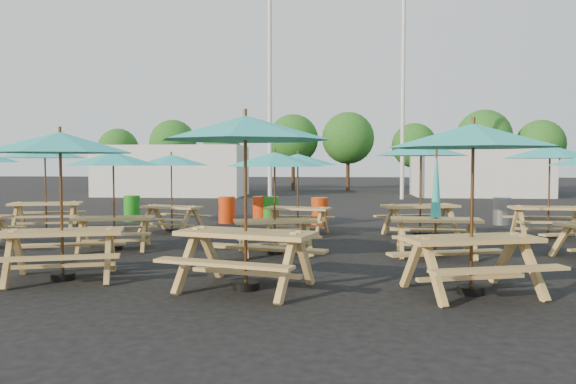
# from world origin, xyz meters

# --- Properties ---
(ground) EXTENTS (120.00, 120.00, 0.00)m
(ground) POSITION_xyz_m (0.00, 0.00, 0.00)
(ground) COLOR black
(ground) RESTS_ON ground
(picnic_unit_2) EXTENTS (2.81, 2.81, 2.32)m
(picnic_unit_2) POSITION_xyz_m (-6.57, 1.64, 2.03)
(picnic_unit_2) COLOR tan
(picnic_unit_2) RESTS_ON ground
(picnic_unit_3) EXTENTS (2.89, 2.89, 2.35)m
(picnic_unit_3) POSITION_xyz_m (-3.05, -4.37, 2.06)
(picnic_unit_3) COLOR tan
(picnic_unit_3) RESTS_ON ground
(picnic_unit_4) EXTENTS (2.46, 2.46, 2.10)m
(picnic_unit_4) POSITION_xyz_m (-3.44, -1.35, 1.84)
(picnic_unit_4) COLOR tan
(picnic_unit_4) RESTS_ON ground
(picnic_unit_5) EXTENTS (2.60, 2.60, 2.09)m
(picnic_unit_5) POSITION_xyz_m (-3.13, 1.74, 1.82)
(picnic_unit_5) COLOR tan
(picnic_unit_5) RESTS_ON ground
(picnic_unit_6) EXTENTS (3.09, 3.09, 2.56)m
(picnic_unit_6) POSITION_xyz_m (-0.05, -4.77, 2.23)
(picnic_unit_6) COLOR tan
(picnic_unit_6) RESTS_ON ground
(picnic_unit_7) EXTENTS (2.52, 2.52, 2.08)m
(picnic_unit_7) POSITION_xyz_m (0.01, -1.58, 1.82)
(picnic_unit_7) COLOR tan
(picnic_unit_7) RESTS_ON ground
(picnic_unit_8) EXTENTS (2.46, 2.46, 2.10)m
(picnic_unit_8) POSITION_xyz_m (0.25, 1.55, 1.83)
(picnic_unit_8) COLOR tan
(picnic_unit_8) RESTS_ON ground
(picnic_unit_9) EXTENTS (2.96, 2.96, 2.42)m
(picnic_unit_9) POSITION_xyz_m (3.16, -4.76, 2.11)
(picnic_unit_9) COLOR tan
(picnic_unit_9) RESTS_ON ground
(picnic_unit_10) EXTENTS (1.83, 1.62, 2.23)m
(picnic_unit_10) POSITION_xyz_m (3.22, -1.49, 0.92)
(picnic_unit_10) COLOR tan
(picnic_unit_10) RESTS_ON ground
(picnic_unit_11) EXTENTS (2.96, 2.96, 2.38)m
(picnic_unit_11) POSITION_xyz_m (3.34, 1.45, 2.07)
(picnic_unit_11) COLOR tan
(picnic_unit_11) RESTS_ON ground
(picnic_unit_14) EXTENTS (2.34, 2.34, 2.30)m
(picnic_unit_14) POSITION_xyz_m (6.45, 1.47, 2.01)
(picnic_unit_14) COLOR tan
(picnic_unit_14) RESTS_ON ground
(waste_bin_0) EXTENTS (0.51, 0.51, 0.81)m
(waste_bin_0) POSITION_xyz_m (-5.22, 4.37, 0.41)
(waste_bin_0) COLOR #1C8A19
(waste_bin_0) RESTS_ON ground
(waste_bin_1) EXTENTS (0.51, 0.51, 0.81)m
(waste_bin_1) POSITION_xyz_m (-2.12, 4.07, 0.41)
(waste_bin_1) COLOR red
(waste_bin_1) RESTS_ON ground
(waste_bin_2) EXTENTS (0.51, 0.51, 0.81)m
(waste_bin_2) POSITION_xyz_m (-0.79, 4.23, 0.41)
(waste_bin_2) COLOR #1C8A19
(waste_bin_2) RESTS_ON ground
(waste_bin_3) EXTENTS (0.51, 0.51, 0.81)m
(waste_bin_3) POSITION_xyz_m (-1.09, 4.30, 0.41)
(waste_bin_3) COLOR red
(waste_bin_3) RESTS_ON ground
(waste_bin_4) EXTENTS (0.51, 0.51, 0.81)m
(waste_bin_4) POSITION_xyz_m (0.73, 3.89, 0.41)
(waste_bin_4) COLOR red
(waste_bin_4) RESTS_ON ground
(waste_bin_5) EXTENTS (0.51, 0.51, 0.81)m
(waste_bin_5) POSITION_xyz_m (6.15, 4.35, 0.41)
(waste_bin_5) COLOR gray
(waste_bin_5) RESTS_ON ground
(mast_0) EXTENTS (0.20, 0.20, 12.00)m
(mast_0) POSITION_xyz_m (-2.00, 14.00, 6.00)
(mast_0) COLOR silver
(mast_0) RESTS_ON ground
(mast_1) EXTENTS (0.20, 0.20, 12.00)m
(mast_1) POSITION_xyz_m (4.50, 16.00, 6.00)
(mast_1) COLOR silver
(mast_1) RESTS_ON ground
(event_tent_0) EXTENTS (8.00, 4.00, 2.80)m
(event_tent_0) POSITION_xyz_m (-8.00, 18.00, 1.40)
(event_tent_0) COLOR silver
(event_tent_0) RESTS_ON ground
(event_tent_1) EXTENTS (7.00, 4.00, 2.60)m
(event_tent_1) POSITION_xyz_m (9.00, 19.00, 1.30)
(event_tent_1) COLOR silver
(event_tent_1) RESTS_ON ground
(tree_0) EXTENTS (2.80, 2.80, 4.24)m
(tree_0) POSITION_xyz_m (-14.07, 25.25, 2.83)
(tree_0) COLOR #382314
(tree_0) RESTS_ON ground
(tree_1) EXTENTS (3.11, 3.11, 4.72)m
(tree_1) POSITION_xyz_m (-9.74, 23.90, 3.15)
(tree_1) COLOR #382314
(tree_1) RESTS_ON ground
(tree_2) EXTENTS (2.59, 2.59, 3.93)m
(tree_2) POSITION_xyz_m (-6.39, 23.65, 2.62)
(tree_2) COLOR #382314
(tree_2) RESTS_ON ground
(tree_3) EXTENTS (3.36, 3.36, 5.09)m
(tree_3) POSITION_xyz_m (-1.75, 24.72, 3.41)
(tree_3) COLOR #382314
(tree_3) RESTS_ON ground
(tree_4) EXTENTS (3.41, 3.41, 5.17)m
(tree_4) POSITION_xyz_m (1.90, 24.26, 3.46)
(tree_4) COLOR #382314
(tree_4) RESTS_ON ground
(tree_5) EXTENTS (2.94, 2.94, 4.45)m
(tree_5) POSITION_xyz_m (6.22, 24.67, 2.97)
(tree_5) COLOR #382314
(tree_5) RESTS_ON ground
(tree_6) EXTENTS (3.38, 3.38, 5.13)m
(tree_6) POSITION_xyz_m (10.23, 22.90, 3.43)
(tree_6) COLOR #382314
(tree_6) RESTS_ON ground
(tree_7) EXTENTS (2.95, 2.95, 4.48)m
(tree_7) POSITION_xyz_m (13.63, 22.92, 2.99)
(tree_7) COLOR #382314
(tree_7) RESTS_ON ground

